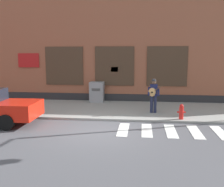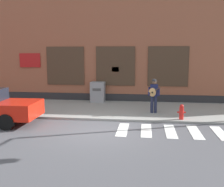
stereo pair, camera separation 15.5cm
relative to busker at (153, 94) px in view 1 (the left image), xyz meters
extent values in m
plane|color=#4C4C51|center=(-2.31, -3.16, -1.08)|extent=(160.00, 160.00, 0.00)
cube|color=gray|center=(-2.31, 0.84, -1.03)|extent=(28.00, 4.74, 0.10)
cube|color=#99563D|center=(-2.31, 5.21, 2.20)|extent=(28.00, 4.00, 6.57)
cube|color=#28282B|center=(-2.31, 3.19, -0.80)|extent=(28.00, 0.04, 0.55)
cube|color=#473323|center=(-5.54, 3.18, 1.23)|extent=(2.45, 0.06, 2.43)
cube|color=black|center=(-5.54, 3.17, 1.23)|extent=(2.33, 0.03, 2.31)
cube|color=#473323|center=(-2.31, 3.18, 1.23)|extent=(2.45, 0.06, 2.43)
cube|color=black|center=(-2.31, 3.17, 1.23)|extent=(2.33, 0.03, 2.31)
cube|color=#473323|center=(0.93, 3.18, 1.23)|extent=(2.45, 0.06, 2.43)
cube|color=black|center=(0.93, 3.17, 1.23)|extent=(2.33, 0.03, 2.31)
cube|color=red|center=(-7.90, 3.17, 1.57)|extent=(1.40, 0.04, 0.90)
cube|color=yellow|center=(-2.31, 3.16, 1.03)|extent=(0.44, 0.02, 0.30)
cube|color=silver|center=(-1.31, -2.83, -1.07)|extent=(0.42, 1.90, 0.01)
cube|color=silver|center=(-0.35, -2.83, -1.07)|extent=(0.42, 1.90, 0.01)
cube|color=silver|center=(0.60, -2.83, -1.07)|extent=(0.42, 1.90, 0.01)
cube|color=silver|center=(1.56, -2.83, -1.07)|extent=(0.42, 1.90, 0.01)
cube|color=silver|center=(2.51, -2.83, -1.07)|extent=(0.42, 1.90, 0.01)
cube|color=silver|center=(-5.13, -1.97, -0.34)|extent=(0.07, 0.24, 0.12)
cube|color=silver|center=(-5.09, -3.11, -0.34)|extent=(0.07, 0.24, 0.12)
cylinder|color=black|center=(-6.06, -1.70, -0.75)|extent=(0.67, 0.26, 0.66)
cylinder|color=black|center=(-6.01, -3.44, -0.75)|extent=(0.67, 0.26, 0.66)
cylinder|color=#1E233D|center=(0.10, 0.03, -0.55)|extent=(0.15, 0.15, 0.85)
cylinder|color=#1E233D|center=(-0.08, 0.02, -0.55)|extent=(0.15, 0.15, 0.85)
cube|color=#191E47|center=(0.01, 0.04, 0.17)|extent=(0.39, 0.23, 0.61)
sphere|color=brown|center=(0.01, 0.04, 0.59)|extent=(0.22, 0.22, 0.22)
cylinder|color=#333338|center=(0.01, 0.04, 0.65)|extent=(0.28, 0.28, 0.02)
cylinder|color=#333338|center=(0.01, 0.04, 0.70)|extent=(0.18, 0.18, 0.09)
cylinder|color=#191E47|center=(0.25, -0.07, 0.13)|extent=(0.11, 0.51, 0.39)
cylinder|color=#191E47|center=(-0.23, -0.06, 0.13)|extent=(0.11, 0.51, 0.39)
ellipsoid|color=tan|center=(-0.07, -0.14, 0.10)|extent=(0.36, 0.13, 0.44)
cylinder|color=black|center=(-0.08, -0.20, 0.10)|extent=(0.09, 0.01, 0.09)
cylinder|color=brown|center=(0.18, -0.17, 0.28)|extent=(0.47, 0.05, 0.34)
cube|color=gray|center=(-3.37, 2.76, -0.36)|extent=(0.86, 0.69, 1.24)
cube|color=#4C4C4C|center=(-3.37, 2.41, -0.17)|extent=(0.52, 0.02, 0.16)
cylinder|color=red|center=(1.23, -1.18, -0.70)|extent=(0.20, 0.20, 0.55)
sphere|color=red|center=(1.23, -1.18, -0.37)|extent=(0.18, 0.18, 0.18)
cylinder|color=red|center=(1.09, -1.18, -0.65)|extent=(0.10, 0.07, 0.07)
cylinder|color=red|center=(1.37, -1.18, -0.65)|extent=(0.10, 0.07, 0.07)
camera|label=1|loc=(-0.58, -13.17, 1.99)|focal=42.00mm
camera|label=2|loc=(-0.43, -13.15, 1.99)|focal=42.00mm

